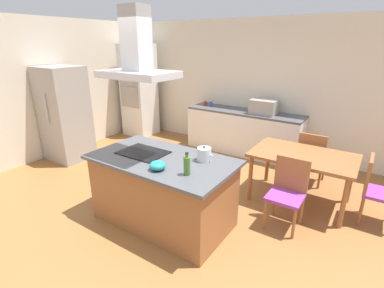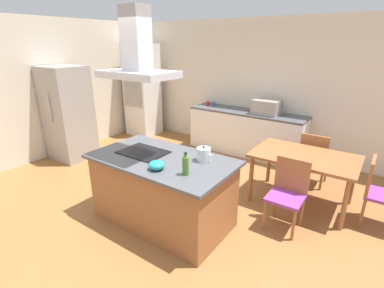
% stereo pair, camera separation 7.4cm
% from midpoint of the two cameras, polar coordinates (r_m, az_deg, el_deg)
% --- Properties ---
extents(ground, '(16.00, 16.00, 0.00)m').
position_cam_midpoint_polar(ground, '(5.03, 4.88, -6.79)').
color(ground, '#936033').
extents(wall_back, '(7.20, 0.10, 2.70)m').
position_cam_midpoint_polar(wall_back, '(6.15, 13.37, 10.97)').
color(wall_back, beige).
rests_on(wall_back, ground).
extents(wall_left, '(0.10, 8.80, 2.70)m').
position_cam_midpoint_polar(wall_left, '(6.62, -24.68, 10.33)').
color(wall_left, beige).
rests_on(wall_left, ground).
extents(kitchen_island, '(1.81, 1.02, 0.90)m').
position_cam_midpoint_polar(kitchen_island, '(3.72, -6.40, -9.19)').
color(kitchen_island, '#995B33').
rests_on(kitchen_island, ground).
extents(cooktop, '(0.60, 0.44, 0.01)m').
position_cam_midpoint_polar(cooktop, '(3.71, -10.34, -1.68)').
color(cooktop, black).
rests_on(cooktop, kitchen_island).
extents(tea_kettle, '(0.22, 0.17, 0.19)m').
position_cam_midpoint_polar(tea_kettle, '(3.40, 1.84, -2.06)').
color(tea_kettle, silver).
rests_on(tea_kettle, kitchen_island).
extents(olive_oil_bottle, '(0.07, 0.07, 0.26)m').
position_cam_midpoint_polar(olive_oil_bottle, '(3.03, -1.73, -4.31)').
color(olive_oil_bottle, '#47722D').
rests_on(olive_oil_bottle, kitchen_island).
extents(mixing_bowl, '(0.19, 0.19, 0.10)m').
position_cam_midpoint_polar(mixing_bowl, '(3.20, -7.58, -4.30)').
color(mixing_bowl, teal).
rests_on(mixing_bowl, kitchen_island).
extents(back_counter, '(2.40, 0.62, 0.90)m').
position_cam_midpoint_polar(back_counter, '(6.08, 9.89, 2.40)').
color(back_counter, silver).
rests_on(back_counter, ground).
extents(countertop_microwave, '(0.50, 0.38, 0.28)m').
position_cam_midpoint_polar(countertop_microwave, '(5.79, 13.87, 7.27)').
color(countertop_microwave, '#9E9993').
rests_on(countertop_microwave, back_counter).
extents(coffee_mug_red, '(0.08, 0.08, 0.09)m').
position_cam_midpoint_polar(coffee_mug_red, '(6.43, 2.32, 8.18)').
color(coffee_mug_red, red).
rests_on(coffee_mug_red, back_counter).
extents(coffee_mug_blue, '(0.08, 0.08, 0.09)m').
position_cam_midpoint_polar(coffee_mug_blue, '(6.36, 3.48, 8.03)').
color(coffee_mug_blue, '#2D56B2').
rests_on(coffee_mug_blue, back_counter).
extents(wall_oven_stack, '(0.70, 0.66, 2.20)m').
position_cam_midpoint_polar(wall_oven_stack, '(7.26, -10.90, 10.45)').
color(wall_oven_stack, silver).
rests_on(wall_oven_stack, ground).
extents(refrigerator, '(0.80, 0.73, 1.82)m').
position_cam_midpoint_polar(refrigerator, '(6.12, -24.51, 5.47)').
color(refrigerator, '#9E9993').
rests_on(refrigerator, ground).
extents(dining_table, '(1.40, 0.90, 0.75)m').
position_cam_midpoint_polar(dining_table, '(4.33, 20.92, -2.95)').
color(dining_table, '#995B33').
rests_on(dining_table, ground).
extents(chair_at_right_end, '(0.42, 0.42, 0.89)m').
position_cam_midpoint_polar(chair_at_right_end, '(4.32, 32.52, -7.25)').
color(chair_at_right_end, purple).
rests_on(chair_at_right_end, ground).
extents(chair_facing_back_wall, '(0.42, 0.42, 0.89)m').
position_cam_midpoint_polar(chair_facing_back_wall, '(5.00, 22.53, -2.10)').
color(chair_facing_back_wall, purple).
rests_on(chair_facing_back_wall, ground).
extents(chair_facing_island, '(0.42, 0.42, 0.89)m').
position_cam_midpoint_polar(chair_facing_island, '(3.80, 18.19, -8.48)').
color(chair_facing_island, purple).
rests_on(chair_facing_island, ground).
extents(range_hood, '(0.90, 0.55, 0.78)m').
position_cam_midpoint_polar(range_hood, '(3.46, -11.61, 17.04)').
color(range_hood, '#ADADB2').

